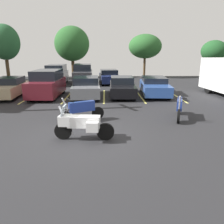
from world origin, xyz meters
TOP-DOWN VIEW (x-y plane):
  - ground at (0.00, 0.00)m, footprint 44.00×44.00m
  - motorcycle_touring at (-0.10, -0.34)m, footprint 2.28×0.96m
  - motorcycle_second at (-0.34, 1.95)m, footprint 2.08×1.14m
  - motorcycle_third at (4.48, 2.32)m, footprint 0.93×2.25m
  - parking_stripes at (-2.04, 8.13)m, footprint 16.53×5.10m
  - car_tan at (-6.32, 8.09)m, footprint 2.00×4.36m
  - car_maroon at (-3.48, 7.97)m, footprint 2.04×4.35m
  - car_grey at (-0.63, 8.06)m, footprint 2.16×4.52m
  - car_black at (2.06, 8.34)m, footprint 1.92×4.69m
  - car_blue at (4.56, 8.51)m, footprint 2.23×4.83m
  - car_far_silver at (-4.27, 14.94)m, footprint 2.02×4.71m
  - car_far_charcoal at (-1.54, 15.03)m, footprint 2.10×4.75m
  - car_far_navy at (1.19, 15.27)m, footprint 2.26×4.57m
  - tree_far_right at (-10.82, 18.77)m, footprint 3.42×3.42m
  - tree_far_left at (5.87, 20.75)m, footprint 4.16×4.16m
  - tree_center at (14.47, 20.06)m, footprint 3.16×3.16m
  - tree_left at (-3.39, 20.99)m, footprint 4.36×4.36m

SIDE VIEW (x-z plane):
  - ground at x=0.00m, z-range -0.10..0.00m
  - parking_stripes at x=-2.04m, z-range 0.00..0.01m
  - motorcycle_third at x=4.48m, z-range -0.08..1.24m
  - motorcycle_second at x=-0.34m, z-range -0.04..1.20m
  - motorcycle_touring at x=-0.10m, z-range -0.04..1.31m
  - car_black at x=2.06m, z-range -0.03..1.38m
  - car_far_navy at x=1.19m, z-range -0.02..1.38m
  - car_blue at x=4.56m, z-range 0.01..1.37m
  - car_tan at x=-6.32m, z-range -0.01..1.41m
  - car_grey at x=-0.63m, z-range -0.01..1.44m
  - car_far_silver at x=-4.27m, z-range -0.02..1.93m
  - car_maroon at x=-3.48m, z-range -0.01..1.94m
  - car_far_charcoal at x=-1.54m, z-range -0.03..1.97m
  - tree_center at x=14.47m, z-range 0.98..5.61m
  - tree_far_left at x=5.87m, z-range 1.18..6.58m
  - tree_left at x=-3.39m, z-range 1.02..7.37m
  - tree_far_right at x=-10.82m, z-range 1.13..7.44m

